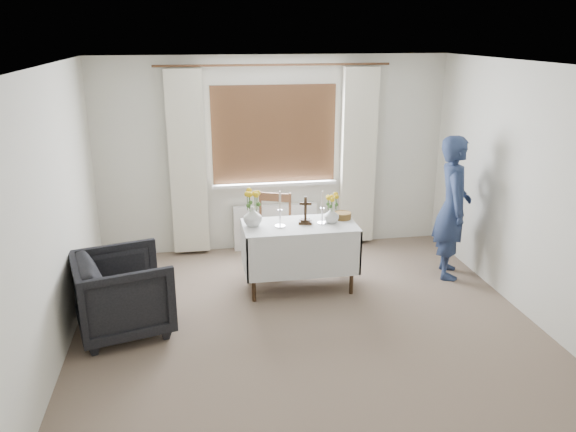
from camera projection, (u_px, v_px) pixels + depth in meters
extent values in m
plane|color=#856E5C|center=(314.00, 341.00, 5.28)|extent=(5.00, 5.00, 0.00)
cube|color=white|center=(299.00, 257.00, 6.25)|extent=(1.24, 0.64, 0.76)
imported|color=black|center=(123.00, 293.00, 5.35)|extent=(1.05, 1.03, 0.79)
imported|color=navy|center=(453.00, 207.00, 6.47)|extent=(0.57, 0.70, 1.67)
cube|color=white|center=(275.00, 227.00, 7.45)|extent=(1.10, 0.10, 0.60)
imported|color=silver|center=(253.00, 216.00, 6.05)|extent=(0.26, 0.26, 0.21)
imported|color=silver|center=(331.00, 215.00, 6.16)|extent=(0.18, 0.18, 0.17)
cylinder|color=brown|center=(342.00, 216.00, 6.30)|extent=(0.25, 0.25, 0.07)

